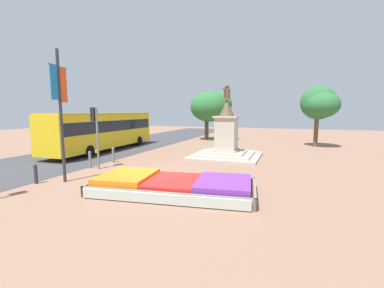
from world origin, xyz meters
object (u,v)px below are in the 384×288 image
(flower_planter, at_px, (172,185))
(city_bus, at_px, (104,129))
(kerb_bollard_mid_a, at_px, (36,173))
(kerb_bollard_north, at_px, (113,154))
(banner_pole, at_px, (61,111))
(traffic_light_mid_block, at_px, (95,127))
(statue_monument, at_px, (226,140))
(kerb_bollard_mid_b, at_px, (90,159))

(flower_planter, distance_m, city_bus, 13.56)
(kerb_bollard_mid_a, relative_size, kerb_bollard_north, 0.92)
(flower_planter, relative_size, banner_pole, 1.14)
(city_bus, distance_m, kerb_bollard_north, 5.94)
(traffic_light_mid_block, bearing_deg, kerb_bollard_mid_a, -98.21)
(flower_planter, distance_m, kerb_bollard_mid_a, 6.59)
(traffic_light_mid_block, bearing_deg, flower_planter, -22.60)
(statue_monument, distance_m, kerb_bollard_mid_a, 12.21)
(city_bus, relative_size, kerb_bollard_north, 11.93)
(banner_pole, height_order, kerb_bollard_mid_a, banner_pole)
(flower_planter, height_order, kerb_bollard_mid_a, kerb_bollard_mid_a)
(city_bus, relative_size, kerb_bollard_mid_b, 11.78)
(statue_monument, height_order, traffic_light_mid_block, statue_monument)
(kerb_bollard_mid_a, distance_m, kerb_bollard_mid_b, 3.54)
(statue_monument, xyz_separation_m, city_bus, (-10.56, -0.62, 0.63))
(banner_pole, bearing_deg, kerb_bollard_mid_b, 109.91)
(city_bus, bearing_deg, statue_monument, 3.35)
(banner_pole, bearing_deg, kerb_bollard_north, 99.85)
(traffic_light_mid_block, relative_size, kerb_bollard_north, 3.56)
(banner_pole, xyz_separation_m, kerb_bollard_mid_a, (-0.99, -0.72, -2.87))
(city_bus, xyz_separation_m, kerb_bollard_north, (4.06, -4.13, -1.33))
(statue_monument, xyz_separation_m, kerb_bollard_mid_b, (-6.70, -6.66, -0.69))
(banner_pole, bearing_deg, traffic_light_mid_block, 99.84)
(kerb_bollard_mid_b, bearing_deg, flower_planter, -21.05)
(kerb_bollard_mid_b, bearing_deg, banner_pole, -70.09)
(banner_pole, distance_m, kerb_bollard_north, 5.57)
(kerb_bollard_mid_b, height_order, kerb_bollard_north, kerb_bollard_mid_b)
(statue_monument, distance_m, kerb_bollard_mid_b, 9.47)
(statue_monument, distance_m, banner_pole, 11.25)
(kerb_bollard_mid_b, xyz_separation_m, kerb_bollard_north, (0.20, 1.91, -0.01))
(flower_planter, bearing_deg, traffic_light_mid_block, 157.40)
(banner_pole, xyz_separation_m, city_bus, (-4.88, 8.86, -1.50))
(flower_planter, distance_m, traffic_light_mid_block, 6.85)
(city_bus, height_order, kerb_bollard_north, city_bus)
(banner_pole, bearing_deg, city_bus, 118.85)
(flower_planter, height_order, city_bus, city_bus)
(flower_planter, distance_m, banner_pole, 6.32)
(flower_planter, relative_size, city_bus, 0.58)
(traffic_light_mid_block, height_order, banner_pole, banner_pole)
(banner_pole, bearing_deg, kerb_bollard_mid_a, -144.23)
(statue_monument, height_order, banner_pole, banner_pole)
(traffic_light_mid_block, height_order, kerb_bollard_north, traffic_light_mid_block)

